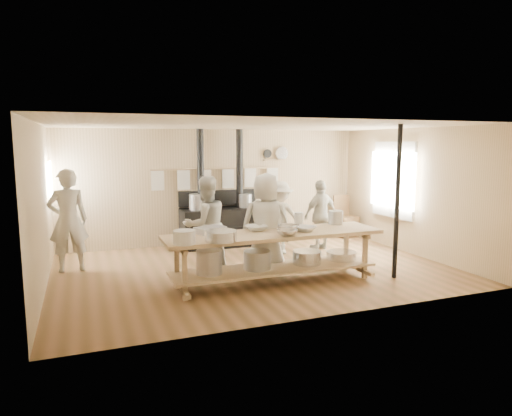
{
  "coord_description": "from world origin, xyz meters",
  "views": [
    {
      "loc": [
        -2.88,
        -7.59,
        2.28
      ],
      "look_at": [
        0.1,
        0.2,
        1.1
      ],
      "focal_mm": 32.0,
      "sensor_mm": 36.0,
      "label": 1
    }
  ],
  "objects_px": {
    "cook_far_left": "(68,220)",
    "cook_center": "(266,225)",
    "cook_by_window": "(280,218)",
    "prep_table": "(274,252)",
    "cook_right": "(321,215)",
    "chair": "(345,225)",
    "stove": "(221,223)",
    "roasting_pan": "(210,230)",
    "cook_left": "(206,225)"
  },
  "relations": [
    {
      "from": "cook_left",
      "to": "cook_by_window",
      "type": "bearing_deg",
      "value": -167.26
    },
    {
      "from": "cook_center",
      "to": "roasting_pan",
      "type": "height_order",
      "value": "cook_center"
    },
    {
      "from": "prep_table",
      "to": "cook_right",
      "type": "relative_size",
      "value": 2.38
    },
    {
      "from": "stove",
      "to": "roasting_pan",
      "type": "height_order",
      "value": "stove"
    },
    {
      "from": "cook_far_left",
      "to": "cook_center",
      "type": "relative_size",
      "value": 1.03
    },
    {
      "from": "cook_far_left",
      "to": "cook_by_window",
      "type": "bearing_deg",
      "value": 171.85
    },
    {
      "from": "prep_table",
      "to": "stove",
      "type": "bearing_deg",
      "value": 89.96
    },
    {
      "from": "stove",
      "to": "cook_by_window",
      "type": "bearing_deg",
      "value": -51.72
    },
    {
      "from": "stove",
      "to": "cook_center",
      "type": "bearing_deg",
      "value": -88.8
    },
    {
      "from": "chair",
      "to": "cook_center",
      "type": "bearing_deg",
      "value": -147.29
    },
    {
      "from": "cook_center",
      "to": "cook_right",
      "type": "distance_m",
      "value": 2.33
    },
    {
      "from": "cook_center",
      "to": "cook_by_window",
      "type": "xyz_separation_m",
      "value": [
        0.87,
        1.37,
        -0.14
      ]
    },
    {
      "from": "stove",
      "to": "cook_center",
      "type": "xyz_separation_m",
      "value": [
        0.05,
        -2.54,
        0.37
      ]
    },
    {
      "from": "stove",
      "to": "cook_center",
      "type": "height_order",
      "value": "stove"
    },
    {
      "from": "cook_far_left",
      "to": "stove",
      "type": "bearing_deg",
      "value": -168.05
    },
    {
      "from": "cook_right",
      "to": "cook_by_window",
      "type": "distance_m",
      "value": 0.99
    },
    {
      "from": "prep_table",
      "to": "cook_by_window",
      "type": "bearing_deg",
      "value": 63.53
    },
    {
      "from": "cook_right",
      "to": "cook_by_window",
      "type": "relative_size",
      "value": 1.0
    },
    {
      "from": "cook_far_left",
      "to": "cook_right",
      "type": "height_order",
      "value": "cook_far_left"
    },
    {
      "from": "prep_table",
      "to": "cook_right",
      "type": "height_order",
      "value": "cook_right"
    },
    {
      "from": "cook_center",
      "to": "roasting_pan",
      "type": "relative_size",
      "value": 3.92
    },
    {
      "from": "cook_by_window",
      "to": "roasting_pan",
      "type": "bearing_deg",
      "value": -123.84
    },
    {
      "from": "cook_far_left",
      "to": "cook_right",
      "type": "xyz_separation_m",
      "value": [
        5.05,
        -0.08,
        -0.17
      ]
    },
    {
      "from": "cook_by_window",
      "to": "roasting_pan",
      "type": "xyz_separation_m",
      "value": [
        -1.9,
        -1.52,
        0.14
      ]
    },
    {
      "from": "prep_table",
      "to": "cook_center",
      "type": "relative_size",
      "value": 2.01
    },
    {
      "from": "stove",
      "to": "chair",
      "type": "relative_size",
      "value": 2.56
    },
    {
      "from": "cook_far_left",
      "to": "chair",
      "type": "relative_size",
      "value": 1.82
    },
    {
      "from": "cook_by_window",
      "to": "chair",
      "type": "distance_m",
      "value": 2.5
    },
    {
      "from": "cook_left",
      "to": "cook_far_left",
      "type": "bearing_deg",
      "value": -34.39
    },
    {
      "from": "cook_center",
      "to": "cook_right",
      "type": "bearing_deg",
      "value": -127.05
    },
    {
      "from": "prep_table",
      "to": "cook_far_left",
      "type": "bearing_deg",
      "value": 147.9
    },
    {
      "from": "cook_by_window",
      "to": "prep_table",
      "type": "bearing_deg",
      "value": -98.99
    },
    {
      "from": "cook_left",
      "to": "roasting_pan",
      "type": "relative_size",
      "value": 3.76
    },
    {
      "from": "cook_right",
      "to": "roasting_pan",
      "type": "distance_m",
      "value": 3.28
    },
    {
      "from": "cook_center",
      "to": "roasting_pan",
      "type": "bearing_deg",
      "value": 24.04
    },
    {
      "from": "cook_left",
      "to": "roasting_pan",
      "type": "height_order",
      "value": "cook_left"
    },
    {
      "from": "stove",
      "to": "roasting_pan",
      "type": "bearing_deg",
      "value": -110.05
    },
    {
      "from": "cook_center",
      "to": "cook_by_window",
      "type": "height_order",
      "value": "cook_center"
    },
    {
      "from": "stove",
      "to": "prep_table",
      "type": "relative_size",
      "value": 0.72
    },
    {
      "from": "cook_center",
      "to": "roasting_pan",
      "type": "xyz_separation_m",
      "value": [
        -1.03,
        -0.15,
        0.01
      ]
    },
    {
      "from": "roasting_pan",
      "to": "cook_right",
      "type": "bearing_deg",
      "value": 28.32
    },
    {
      "from": "cook_left",
      "to": "stove",
      "type": "bearing_deg",
      "value": -125.58
    },
    {
      "from": "cook_far_left",
      "to": "prep_table",
      "type": "bearing_deg",
      "value": 141.43
    },
    {
      "from": "prep_table",
      "to": "roasting_pan",
      "type": "height_order",
      "value": "roasting_pan"
    },
    {
      "from": "cook_by_window",
      "to": "chair",
      "type": "height_order",
      "value": "cook_by_window"
    },
    {
      "from": "cook_center",
      "to": "chair",
      "type": "relative_size",
      "value": 1.76
    },
    {
      "from": "prep_table",
      "to": "cook_left",
      "type": "bearing_deg",
      "value": 130.17
    },
    {
      "from": "cook_right",
      "to": "chair",
      "type": "height_order",
      "value": "cook_right"
    },
    {
      "from": "cook_right",
      "to": "stove",
      "type": "bearing_deg",
      "value": -44.38
    },
    {
      "from": "prep_table",
      "to": "cook_right",
      "type": "bearing_deg",
      "value": 44.65
    }
  ]
}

